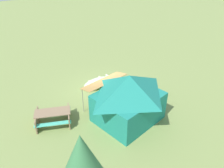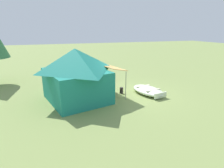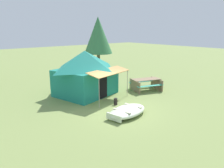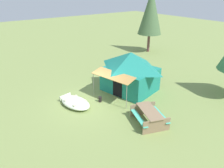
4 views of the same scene
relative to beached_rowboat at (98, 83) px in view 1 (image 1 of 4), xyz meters
name	(u,v)px [view 1 (image 1 of 4)]	position (x,y,z in m)	size (l,w,h in m)	color
ground_plane	(101,92)	(0.30, 0.90, -0.20)	(80.00, 80.00, 0.00)	#7E904D
beached_rowboat	(98,83)	(0.00, 0.00, 0.00)	(2.48, 1.67, 0.39)	beige
canvas_cabin_tent	(128,98)	(0.36, 4.13, 1.23)	(4.11, 4.45, 2.77)	#1D8171
picnic_table	(53,116)	(4.03, 2.34, 0.29)	(2.28, 2.05, 0.78)	#8C7153
cooler_box	(119,106)	(0.25, 3.09, -0.03)	(0.47, 0.37, 0.34)	#3164B5
fuel_can	(102,95)	(0.55, 1.48, -0.02)	(0.20, 0.20, 0.36)	black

